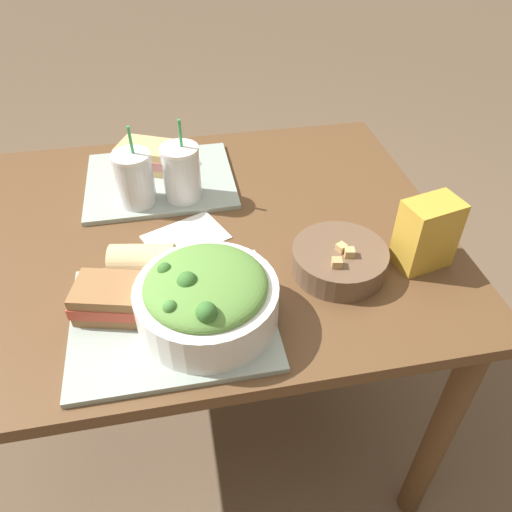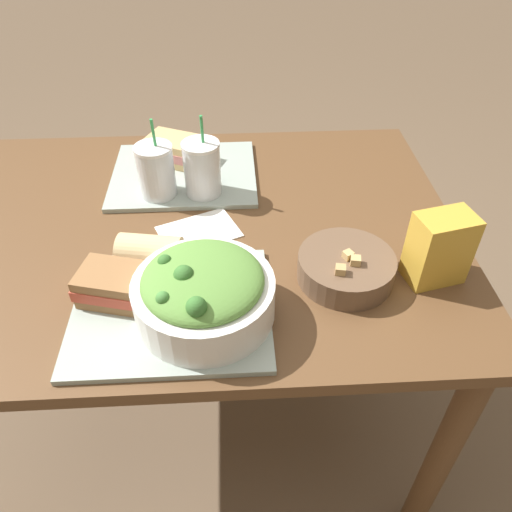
{
  "view_description": "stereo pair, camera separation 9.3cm",
  "coord_description": "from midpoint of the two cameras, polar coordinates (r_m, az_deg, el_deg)",
  "views": [
    {
      "loc": [
        -0.0,
        -0.91,
        1.47
      ],
      "look_at": [
        0.13,
        -0.22,
        0.86
      ],
      "focal_mm": 35.0,
      "sensor_mm": 36.0,
      "label": 1
    },
    {
      "loc": [
        0.09,
        -0.92,
        1.47
      ],
      "look_at": [
        0.13,
        -0.22,
        0.86
      ],
      "focal_mm": 35.0,
      "sensor_mm": 36.0,
      "label": 2
    }
  ],
  "objects": [
    {
      "name": "ground_plane",
      "position": [
        1.73,
        -7.43,
        -17.64
      ],
      "size": [
        12.0,
        12.0,
        0.0
      ],
      "primitive_type": "plane",
      "color": "brown"
    },
    {
      "name": "dining_table",
      "position": [
        1.23,
        -10.03,
        -1.28
      ],
      "size": [
        1.21,
        0.9,
        0.77
      ],
      "color": "brown",
      "rests_on": "ground_plane"
    },
    {
      "name": "tray_near",
      "position": [
        0.96,
        -12.02,
        -7.0
      ],
      "size": [
        0.37,
        0.32,
        0.01
      ],
      "color": "#99A89E",
      "rests_on": "dining_table"
    },
    {
      "name": "tray_far",
      "position": [
        1.33,
        -12.71,
        8.38
      ],
      "size": [
        0.37,
        0.32,
        0.01
      ],
      "color": "#99A89E",
      "rests_on": "dining_table"
    },
    {
      "name": "salad_bowl",
      "position": [
        0.9,
        -8.4,
        -4.76
      ],
      "size": [
        0.26,
        0.26,
        0.12
      ],
      "color": "white",
      "rests_on": "tray_near"
    },
    {
      "name": "soup_bowl",
      "position": [
        1.03,
        7.17,
        -0.46
      ],
      "size": [
        0.2,
        0.2,
        0.07
      ],
      "color": "brown",
      "rests_on": "dining_table"
    },
    {
      "name": "sandwich_near",
      "position": [
        0.96,
        -18.26,
        -4.74
      ],
      "size": [
        0.17,
        0.13,
        0.06
      ],
      "rotation": [
        0.0,
        0.0,
        -0.25
      ],
      "color": "olive",
      "rests_on": "tray_near"
    },
    {
      "name": "baguette_near",
      "position": [
        1.01,
        -15.04,
        -0.86
      ],
      "size": [
        0.14,
        0.1,
        0.08
      ],
      "rotation": [
        0.0,
        0.0,
        1.4
      ],
      "color": "#DBBC84",
      "rests_on": "tray_near"
    },
    {
      "name": "sandwich_far",
      "position": [
        1.37,
        -14.05,
        11.01
      ],
      "size": [
        0.18,
        0.16,
        0.06
      ],
      "rotation": [
        0.0,
        0.0,
        -0.43
      ],
      "color": "tan",
      "rests_on": "tray_far"
    },
    {
      "name": "drink_cup_dark",
      "position": [
        1.22,
        -15.65,
        8.29
      ],
      "size": [
        0.09,
        0.09,
        0.2
      ],
      "color": "silver",
      "rests_on": "tray_far"
    },
    {
      "name": "drink_cup_red",
      "position": [
        1.21,
        -10.49,
        9.08
      ],
      "size": [
        0.09,
        0.09,
        0.2
      ],
      "color": "silver",
      "rests_on": "tray_far"
    },
    {
      "name": "chip_bag",
      "position": [
        1.05,
        16.78,
        2.37
      ],
      "size": [
        0.13,
        0.1,
        0.15
      ],
      "rotation": [
        0.0,
        0.0,
        0.23
      ],
      "color": "gold",
      "rests_on": "dining_table"
    },
    {
      "name": "napkin_folded",
      "position": [
        1.14,
        -10.16,
        2.07
      ],
      "size": [
        0.21,
        0.18,
        0.0
      ],
      "color": "white",
      "rests_on": "dining_table"
    }
  ]
}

